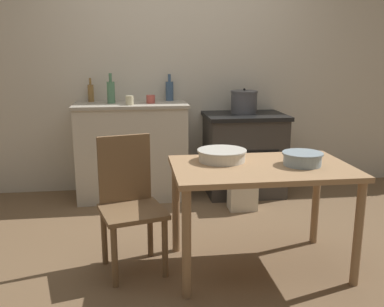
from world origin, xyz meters
The scene contains 15 objects.
ground_plane centered at (0.00, 0.00, 0.00)m, with size 14.00×14.00×0.00m, color brown.
wall_back centered at (0.00, 1.58, 1.27)m, with size 8.00×0.07×2.55m.
counter_cabinet centered at (-0.50, 1.28, 0.48)m, with size 1.11×0.57×0.96m.
stove centered at (0.65, 1.25, 0.42)m, with size 0.81×0.64×0.83m.
work_table centered at (0.35, -0.35, 0.62)m, with size 1.17×0.73×0.72m.
chair centered at (-0.52, -0.22, 0.47)m, with size 0.49×0.49×0.90m.
flour_sack centered at (0.52, 0.75, 0.20)m, with size 0.26×0.18×0.40m, color beige.
stock_pot centered at (0.65, 1.30, 0.95)m, with size 0.28×0.28×0.25m.
mixing_bowl_large centered at (0.62, -0.38, 0.77)m, with size 0.27×0.27×0.09m.
mixing_bowl_small centered at (0.11, -0.20, 0.76)m, with size 0.34×0.34×0.08m.
bottle_far_left centered at (-0.90, 1.46, 1.05)m, with size 0.06×0.06×0.24m.
bottle_left centered at (-0.69, 1.30, 1.07)m, with size 0.08×0.08×0.29m.
bottle_mid_left centered at (-0.10, 1.46, 1.06)m, with size 0.08×0.08×0.27m.
cup_center_left centered at (-0.30, 1.25, 1.00)m, with size 0.09×0.09×0.08m, color #B74C42.
cup_center centered at (-0.51, 1.13, 1.00)m, with size 0.08×0.08×0.09m, color beige.
Camera 1 is at (-0.47, -2.97, 1.44)m, focal length 40.00 mm.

